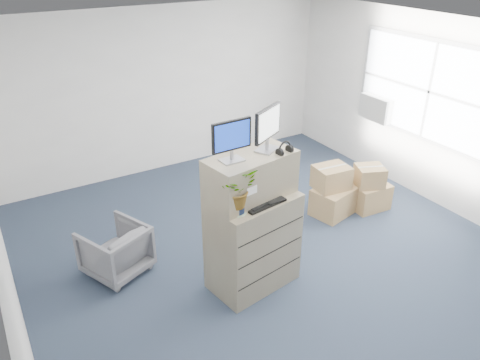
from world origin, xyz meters
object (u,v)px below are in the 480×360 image
filing_cabinet_lower (253,242)px  potted_plant (237,193)px  keyboard (264,203)px  office_chair (115,248)px  monitor_right (268,127)px  water_bottle (258,182)px  monitor_left (232,139)px

filing_cabinet_lower → potted_plant: (-0.31, -0.17, 0.82)m
keyboard → office_chair: bearing=130.4°
filing_cabinet_lower → monitor_right: size_ratio=2.40×
water_bottle → office_chair: water_bottle is taller
filing_cabinet_lower → monitor_left: 1.36m
water_bottle → office_chair: (-1.44, 0.95, -0.95)m
keyboard → office_chair: 1.99m
filing_cabinet_lower → potted_plant: size_ratio=2.52×
water_bottle → office_chair: 1.97m
monitor_left → water_bottle: 0.71m
filing_cabinet_lower → monitor_left: bearing=161.9°
filing_cabinet_lower → office_chair: (-1.34, 1.04, -0.23)m
potted_plant → office_chair: potted_plant is taller
monitor_left → monitor_right: 0.47m
monitor_right → filing_cabinet_lower: bearing=173.1°
potted_plant → monitor_left: bearing=73.3°
monitor_right → water_bottle: (-0.11, 0.00, -0.64)m
filing_cabinet_lower → keyboard: 0.62m
monitor_right → potted_plant: monitor_right is taller
filing_cabinet_lower → keyboard: bearing=-91.3°
monitor_right → keyboard: bearing=-156.2°
keyboard → water_bottle: 0.29m
filing_cabinet_lower → monitor_right: monitor_right is taller
keyboard → potted_plant: bearing=172.9°
potted_plant → office_chair: size_ratio=0.66×
potted_plant → office_chair: bearing=130.3°
monitor_left → keyboard: monitor_left is taller
filing_cabinet_lower → water_bottle: bearing=30.1°
water_bottle → potted_plant: size_ratio=0.58×
monitor_right → keyboard: monitor_right is taller
monitor_right → water_bottle: bearing=151.4°
keyboard → monitor_right: bearing=43.7°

